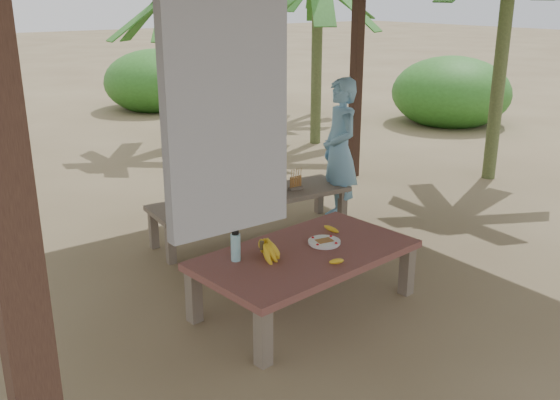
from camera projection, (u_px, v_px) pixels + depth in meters
ground at (297, 284)px, 5.63m from camera, size 80.00×80.00×0.00m
work_table at (305, 259)px, 5.08m from camera, size 1.89×1.18×0.50m
bench at (252, 201)px, 6.63m from camera, size 2.24×0.79×0.45m
ripe_banana_bunch at (262, 249)px, 4.89m from camera, size 0.33×0.30×0.17m
plate at (324, 242)px, 5.20m from camera, size 0.27×0.27×0.04m
loose_banana_front at (336, 261)px, 4.82m from camera, size 0.15×0.06×0.04m
loose_banana_side at (331, 229)px, 5.48m from camera, size 0.10×0.16×0.04m
water_flask at (236, 246)px, 4.86m from camera, size 0.08×0.08×0.29m
green_banana_stalk at (229, 186)px, 6.43m from camera, size 0.28×0.28×0.30m
cooking_pot at (275, 184)px, 6.75m from camera, size 0.19×0.19×0.16m
skewer_rack at (296, 179)px, 6.79m from camera, size 0.19×0.10×0.24m
woman at (340, 151)px, 6.96m from camera, size 0.57×0.69×1.63m
banana_plant_n at (175, 6)px, 10.15m from camera, size 1.80×1.80×2.76m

